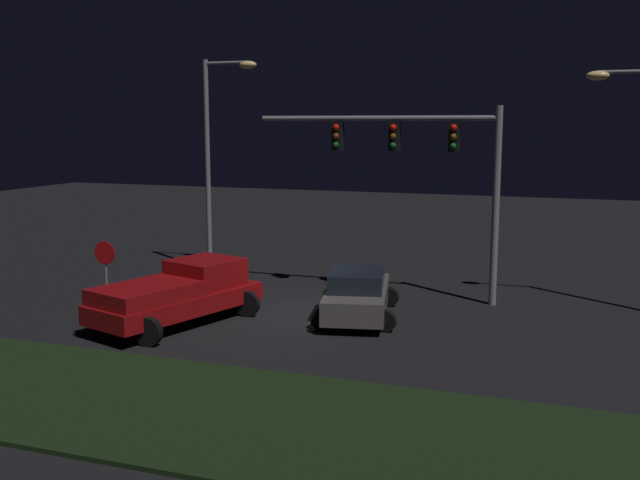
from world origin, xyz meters
The scene contains 7 objects.
ground_plane centered at (0.00, 0.00, 0.00)m, with size 80.00×80.00×0.00m, color black.
grass_median centered at (0.00, -8.50, 0.05)m, with size 23.74×5.33×0.10m, color black.
pickup_truck centered at (-3.02, -2.53, 1.00)m, with size 3.95×5.75×1.80m.
car_sedan centered at (1.77, -0.19, 0.74)m, with size 3.07×4.68×1.51m.
traffic_signal_gantry centered at (3.06, 2.91, 4.90)m, with size 8.32×0.56×6.50m.
street_lamp_left centered at (-5.61, 4.94, 5.24)m, with size 2.29×0.44×8.39m.
stop_sign centered at (-6.14, -1.87, 1.56)m, with size 0.76×0.08×2.23m.
Camera 1 is at (8.09, -21.35, 5.96)m, focal length 41.34 mm.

